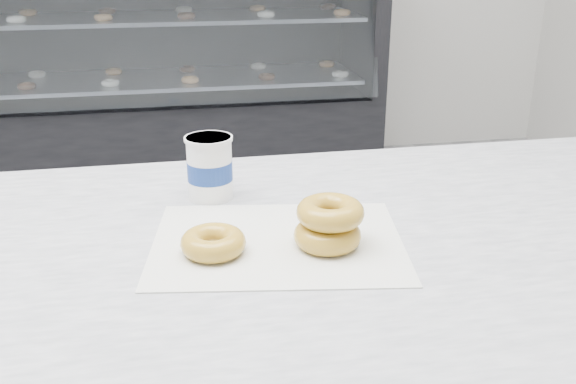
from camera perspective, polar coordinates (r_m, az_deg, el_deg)
name	(u,v)px	position (r m, az deg, el deg)	size (l,w,h in m)	color
display_case	(152,96)	(3.58, -11.96, 8.38)	(2.40, 0.74, 1.25)	black
wax_paper	(278,242)	(0.88, -0.92, -4.47)	(0.34, 0.26, 0.00)	silver
donut_single	(213,242)	(0.85, -6.66, -4.48)	(0.09, 0.09, 0.03)	#B99132
donut_stack	(329,224)	(0.86, 3.65, -2.83)	(0.13, 0.13, 0.06)	#B99132
coffee_cup	(210,167)	(1.02, -6.97, 2.22)	(0.08, 0.08, 0.10)	white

